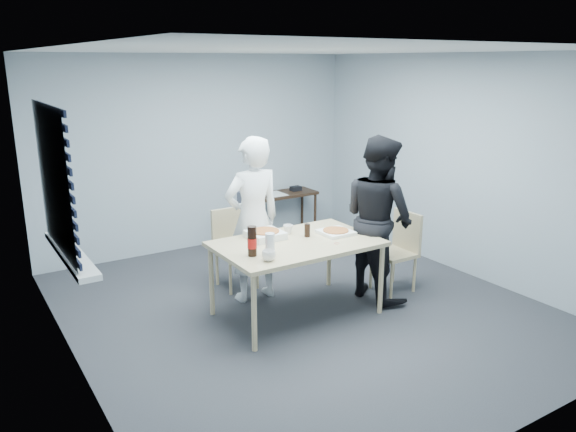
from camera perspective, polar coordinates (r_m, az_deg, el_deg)
room at (r=5.09m, az=-22.23°, el=2.27°), size 5.00×5.00×5.00m
dining_table at (r=5.58m, az=0.88°, el=-3.21°), size 1.59×1.01×0.77m
chair_far at (r=6.42m, az=-5.61°, el=-2.65°), size 0.42×0.42×0.89m
chair_right at (r=6.40m, az=11.27°, el=-2.95°), size 0.42×0.42×0.89m
person_white at (r=5.93m, az=-3.59°, el=-0.38°), size 0.65×0.42×1.77m
person_black at (r=6.06m, az=9.17°, el=-0.21°), size 0.47×0.86×1.77m
side_table at (r=8.22m, az=-0.44°, el=1.85°), size 0.97×0.43×0.64m
stool at (r=7.38m, az=-3.90°, el=-1.28°), size 0.35×0.35×0.49m
backpack at (r=7.29m, az=-3.90°, el=0.96°), size 0.28×0.21×0.39m
pizza_box_a at (r=5.66m, az=-2.32°, el=-1.89°), size 0.33×0.33×0.08m
pizza_box_b at (r=5.83m, az=4.88°, el=-1.62°), size 0.31×0.31×0.04m
mug_a at (r=5.03m, az=-1.97°, el=-4.04°), size 0.17×0.17×0.10m
mug_b at (r=5.81m, az=0.01°, el=-1.36°), size 0.10×0.10×0.09m
cola_glass at (r=5.71m, az=1.97°, el=-1.47°), size 0.07×0.07×0.13m
soda_bottle at (r=5.14m, az=-3.67°, el=-2.62°), size 0.09×0.09×0.28m
plastic_cups at (r=5.16m, az=-1.85°, el=-2.89°), size 0.09×0.09×0.21m
rubber_band at (r=5.53m, az=4.98°, el=-2.79°), size 0.05×0.05×0.00m
papers at (r=8.11m, az=-1.27°, el=2.25°), size 0.34×0.40×0.01m
black_box at (r=8.32m, az=0.79°, el=2.81°), size 0.18×0.16×0.07m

